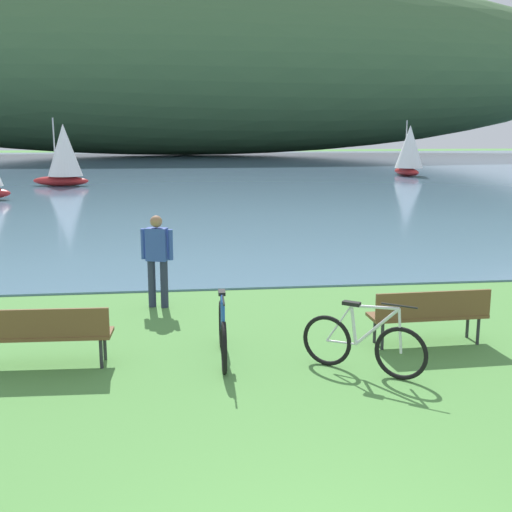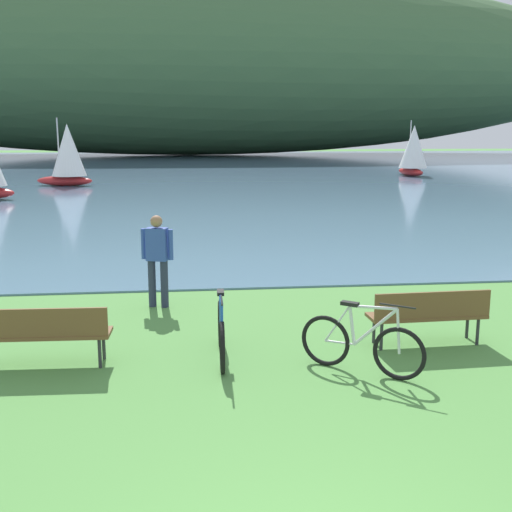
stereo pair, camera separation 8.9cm
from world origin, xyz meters
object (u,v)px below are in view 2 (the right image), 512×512
object	(u,v)px
park_bench_further_along	(43,331)
bicycle_leaning_near_bench	(221,332)
sailboat_nearest_to_shore	(68,154)
sailboat_toward_hillside	(413,150)
person_at_shoreline	(157,255)
park_bench_near_camera	(429,313)
bicycle_beside_path	(362,344)

from	to	relation	value
park_bench_further_along	bicycle_leaning_near_bench	size ratio (longest dim) A/B	1.03
sailboat_nearest_to_shore	sailboat_toward_hillside	xyz separation A→B (m)	(22.32, 5.31, -0.02)
person_at_shoreline	park_bench_near_camera	bearing A→B (deg)	-32.58
park_bench_near_camera	sailboat_toward_hillside	world-z (taller)	sailboat_toward_hillside
bicycle_leaning_near_bench	sailboat_nearest_to_shore	distance (m)	29.84
bicycle_leaning_near_bench	person_at_shoreline	size ratio (longest dim) A/B	1.04
park_bench_further_along	person_at_shoreline	xyz separation A→B (m)	(1.45, 2.92, 0.46)
bicycle_beside_path	sailboat_toward_hillside	size ratio (longest dim) A/B	0.38
park_bench_near_camera	bicycle_leaning_near_bench	size ratio (longest dim) A/B	1.03
person_at_shoreline	sailboat_nearest_to_shore	size ratio (longest dim) A/B	0.45
sailboat_nearest_to_shore	bicycle_leaning_near_bench	bearing A→B (deg)	-76.35
bicycle_beside_path	bicycle_leaning_near_bench	bearing A→B (deg)	158.63
park_bench_further_along	person_at_shoreline	world-z (taller)	person_at_shoreline
bicycle_leaning_near_bench	person_at_shoreline	bearing A→B (deg)	109.00
park_bench_near_camera	person_at_shoreline	xyz separation A→B (m)	(-4.15, 2.65, 0.46)
person_at_shoreline	bicycle_beside_path	bearing A→B (deg)	-51.78
person_at_shoreline	sailboat_toward_hillside	world-z (taller)	sailboat_toward_hillside
park_bench_further_along	sailboat_nearest_to_shore	distance (m)	29.39
sailboat_toward_hillside	person_at_shoreline	bearing A→B (deg)	-117.41
sailboat_nearest_to_shore	sailboat_toward_hillside	world-z (taller)	sailboat_nearest_to_shore
park_bench_near_camera	bicycle_leaning_near_bench	bearing A→B (deg)	-175.73
bicycle_beside_path	person_at_shoreline	world-z (taller)	person_at_shoreline
bicycle_beside_path	sailboat_nearest_to_shore	bearing A→B (deg)	106.65
sailboat_nearest_to_shore	person_at_shoreline	bearing A→B (deg)	-76.96
park_bench_further_along	park_bench_near_camera	bearing A→B (deg)	2.72
person_at_shoreline	bicycle_leaning_near_bench	bearing A→B (deg)	-71.00
person_at_shoreline	sailboat_toward_hillside	xyz separation A→B (m)	(16.28, 31.39, 0.85)
park_bench_near_camera	person_at_shoreline	size ratio (longest dim) A/B	1.06
park_bench_further_along	sailboat_nearest_to_shore	bearing A→B (deg)	98.99
park_bench_near_camera	bicycle_beside_path	size ratio (longest dim) A/B	1.24
park_bench_further_along	sailboat_toward_hillside	bearing A→B (deg)	62.67
bicycle_beside_path	person_at_shoreline	bearing A→B (deg)	128.22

